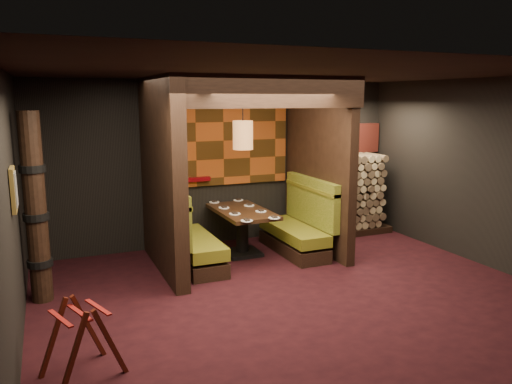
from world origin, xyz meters
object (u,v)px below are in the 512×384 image
Objects in this scene: dining_table at (242,224)px; pendant_lamp at (243,135)px; booth_bench_left at (189,241)px; totem_column at (36,210)px; firewood_stack at (345,195)px; booth_bench_right at (299,228)px; luggage_rack at (81,337)px.

dining_table is 1.45m from pendant_lamp.
booth_bench_left is at bearing -170.04° from pendant_lamp.
totem_column reaches higher than booth_bench_left.
pendant_lamp is (0.00, -0.05, 1.45)m from dining_table.
pendant_lamp reaches higher than firewood_stack.
booth_bench_left is 2.30m from totem_column.
totem_column is (-3.98, -0.55, 0.79)m from booth_bench_right.
pendant_lamp reaches higher than booth_bench_right.
booth_bench_left is at bearing -167.16° from dining_table.
booth_bench_right is at bearing -152.65° from firewood_stack.
totem_column is at bearing -165.25° from booth_bench_left.
totem_column is (-0.34, 2.05, 0.81)m from luggage_rack.
luggage_rack is at bearing -146.52° from firewood_stack.
dining_table is 1.76× the size of luggage_rack.
luggage_rack is at bearing -123.87° from booth_bench_left.
booth_bench_left and booth_bench_right have the same top height.
firewood_stack is at bearing 33.48° from luggage_rack.
booth_bench_left is 1.11× the size of dining_table.
pendant_lamp is at bearing -90.00° from dining_table.
luggage_rack is 6.00m from firewood_stack.
pendant_lamp is 0.64× the size of firewood_stack.
totem_column is at bearing 99.46° from luggage_rack.
pendant_lamp is at bearing 45.69° from luggage_rack.
booth_bench_left is 1.96× the size of luggage_rack.
pendant_lamp is 4.19m from luggage_rack.
firewood_stack is (3.25, 0.70, 0.35)m from booth_bench_left.
firewood_stack is (5.33, 1.25, -0.44)m from totem_column.
pendant_lamp is 3.23m from totem_column.
booth_bench_right reaches higher than dining_table.
firewood_stack reaches higher than dining_table.
dining_table is at bearing 166.86° from booth_bench_right.
pendant_lamp reaches higher than dining_table.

